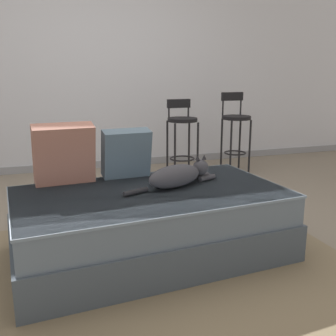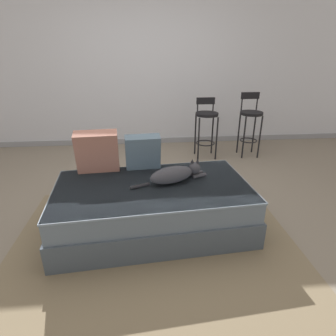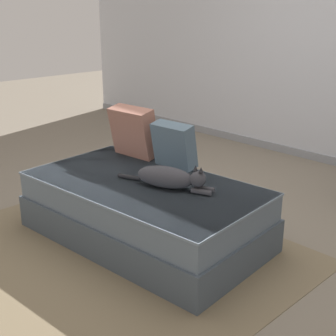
{
  "view_description": "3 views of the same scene",
  "coord_description": "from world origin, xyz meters",
  "px_view_note": "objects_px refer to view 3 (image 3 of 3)",
  "views": [
    {
      "loc": [
        -0.65,
        -2.76,
        1.2
      ],
      "look_at": [
        0.15,
        -0.3,
        0.57
      ],
      "focal_mm": 42.0,
      "sensor_mm": 36.0,
      "label": 1
    },
    {
      "loc": [
        -0.06,
        -2.65,
        1.58
      ],
      "look_at": [
        0.15,
        -0.3,
        0.57
      ],
      "focal_mm": 30.0,
      "sensor_mm": 36.0,
      "label": 2
    },
    {
      "loc": [
        2.38,
        -2.46,
        1.64
      ],
      "look_at": [
        0.15,
        -0.3,
        0.57
      ],
      "focal_mm": 50.0,
      "sensor_mm": 36.0,
      "label": 3
    }
  ],
  "objects_px": {
    "couch": "(144,210)",
    "cat": "(169,177)",
    "throw_pillow_corner": "(134,132)",
    "throw_pillow_middle": "(174,145)"
  },
  "relations": [
    {
      "from": "couch",
      "to": "throw_pillow_middle",
      "type": "bearing_deg",
      "value": 101.15
    },
    {
      "from": "couch",
      "to": "throw_pillow_corner",
      "type": "height_order",
      "value": "throw_pillow_corner"
    },
    {
      "from": "throw_pillow_corner",
      "to": "throw_pillow_middle",
      "type": "bearing_deg",
      "value": 4.69
    },
    {
      "from": "couch",
      "to": "cat",
      "type": "distance_m",
      "value": 0.37
    },
    {
      "from": "couch",
      "to": "cat",
      "type": "relative_size",
      "value": 2.54
    },
    {
      "from": "couch",
      "to": "cat",
      "type": "bearing_deg",
      "value": 15.1
    },
    {
      "from": "cat",
      "to": "throw_pillow_corner",
      "type": "bearing_deg",
      "value": 158.01
    },
    {
      "from": "throw_pillow_corner",
      "to": "cat",
      "type": "height_order",
      "value": "throw_pillow_corner"
    },
    {
      "from": "couch",
      "to": "throw_pillow_middle",
      "type": "distance_m",
      "value": 0.56
    },
    {
      "from": "throw_pillow_corner",
      "to": "throw_pillow_middle",
      "type": "height_order",
      "value": "throw_pillow_corner"
    }
  ]
}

